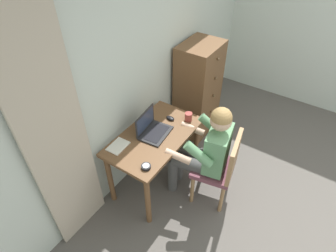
% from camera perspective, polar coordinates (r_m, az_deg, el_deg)
% --- Properties ---
extents(ground_plane, '(5.72, 5.72, 0.00)m').
position_cam_1_polar(ground_plane, '(3.46, 29.57, -17.97)').
color(ground_plane, '#56514C').
extents(wall_back, '(4.80, 0.05, 2.50)m').
position_cam_1_polar(wall_back, '(3.06, -3.93, 12.76)').
color(wall_back, silver).
rests_on(wall_back, ground_plane).
extents(curtain_panel, '(0.54, 0.03, 2.23)m').
position_cam_1_polar(curtain_panel, '(2.39, -21.30, -3.67)').
color(curtain_panel, '#BCAD99').
rests_on(curtain_panel, ground_plane).
extents(desk, '(1.06, 0.61, 0.73)m').
position_cam_1_polar(desk, '(2.97, -2.69, -3.56)').
color(desk, brown).
rests_on(desk, ground_plane).
extents(dresser, '(0.57, 0.46, 1.28)m').
position_cam_1_polar(dresser, '(3.73, 6.06, 7.24)').
color(dresser, brown).
rests_on(dresser, ground_plane).
extents(chair, '(0.49, 0.47, 0.89)m').
position_cam_1_polar(chair, '(2.94, 10.64, -7.99)').
color(chair, brown).
rests_on(chair, ground_plane).
extents(person_seated, '(0.60, 0.64, 1.21)m').
position_cam_1_polar(person_seated, '(2.83, 7.53, -4.52)').
color(person_seated, '#4C4C4C').
rests_on(person_seated, ground_plane).
extents(laptop, '(0.37, 0.29, 0.24)m').
position_cam_1_polar(laptop, '(2.88, -3.22, -0.58)').
color(laptop, '#232326').
rests_on(laptop, desk).
extents(computer_mouse, '(0.07, 0.10, 0.03)m').
position_cam_1_polar(computer_mouse, '(3.07, 0.47, 1.59)').
color(computer_mouse, black).
rests_on(computer_mouse, desk).
extents(desk_clock, '(0.09, 0.09, 0.03)m').
position_cam_1_polar(desk_clock, '(2.57, -4.48, -8.22)').
color(desk_clock, black).
rests_on(desk_clock, desk).
extents(notebook_pad, '(0.22, 0.16, 0.01)m').
position_cam_1_polar(notebook_pad, '(2.80, -10.09, -4.04)').
color(notebook_pad, silver).
rests_on(notebook_pad, desk).
extents(coffee_mug, '(0.12, 0.08, 0.09)m').
position_cam_1_polar(coffee_mug, '(3.04, 4.20, 1.91)').
color(coffee_mug, '#9E3D38').
rests_on(coffee_mug, desk).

